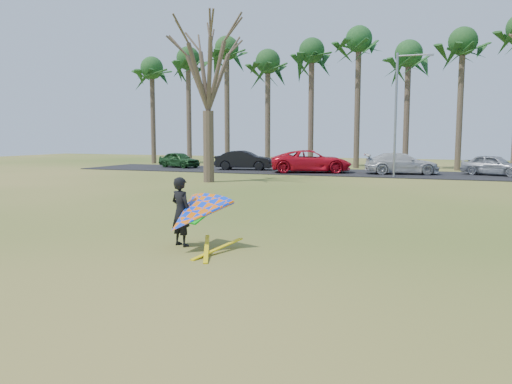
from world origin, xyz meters
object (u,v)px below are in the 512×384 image
(bare_tree_left, at_px, (208,64))
(car_4, at_px, (494,165))
(streetlight, at_px, (398,109))
(car_0, at_px, (179,160))
(car_1, at_px, (244,160))
(car_3, at_px, (401,163))
(kite_flyer, at_px, (191,215))
(car_2, at_px, (311,161))

(bare_tree_left, height_order, car_4, bare_tree_left)
(bare_tree_left, distance_m, car_4, 20.44)
(streetlight, bearing_deg, car_0, 169.01)
(streetlight, bearing_deg, car_1, 166.45)
(car_4, bearing_deg, car_0, 114.23)
(bare_tree_left, distance_m, car_3, 15.42)
(streetlight, distance_m, car_1, 12.80)
(kite_flyer, bearing_deg, car_3, 83.89)
(bare_tree_left, distance_m, kite_flyer, 18.70)
(streetlight, distance_m, car_4, 8.06)
(kite_flyer, bearing_deg, bare_tree_left, 114.99)
(car_1, bearing_deg, car_3, -100.50)
(car_3, xyz_separation_m, car_4, (5.96, 1.06, -0.04))
(streetlight, distance_m, car_2, 7.49)
(car_4, bearing_deg, car_3, 123.59)
(car_2, height_order, car_4, car_2)
(streetlight, xyz_separation_m, kite_flyer, (-2.69, -23.04, -3.61))
(car_2, xyz_separation_m, car_4, (12.30, 1.84, -0.11))
(car_0, xyz_separation_m, kite_flyer, (15.50, -26.57, 0.13))
(car_0, height_order, kite_flyer, kite_flyer)
(car_4, xyz_separation_m, kite_flyer, (-8.72, -26.88, 0.09))
(car_2, height_order, car_3, car_2)
(streetlight, relative_size, kite_flyer, 3.35)
(streetlight, xyz_separation_m, car_3, (0.08, 2.78, -3.66))
(streetlight, bearing_deg, car_3, 88.41)
(bare_tree_left, relative_size, car_1, 2.13)
(car_3, bearing_deg, car_2, 82.80)
(bare_tree_left, distance_m, car_1, 11.74)
(car_2, bearing_deg, car_3, -101.80)
(car_1, relative_size, car_3, 0.89)
(car_0, relative_size, car_3, 0.76)
(car_0, bearing_deg, car_2, -80.45)
(streetlight, distance_m, kite_flyer, 23.47)
(kite_flyer, bearing_deg, streetlight, 83.35)
(car_3, height_order, kite_flyer, kite_flyer)
(bare_tree_left, bearing_deg, car_4, 33.80)
(car_2, xyz_separation_m, kite_flyer, (3.58, -25.04, -0.03))
(streetlight, xyz_separation_m, car_4, (6.04, 3.84, -3.70))
(bare_tree_left, relative_size, car_0, 2.51)
(bare_tree_left, xyz_separation_m, streetlight, (10.16, 7.00, -2.45))
(car_1, height_order, car_4, car_1)
(bare_tree_left, height_order, car_1, bare_tree_left)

